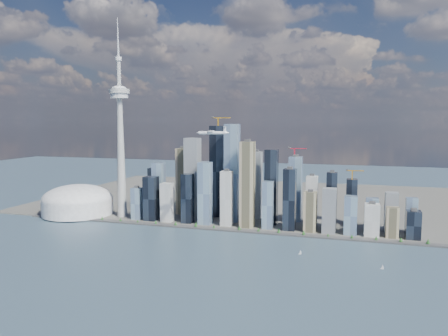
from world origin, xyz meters
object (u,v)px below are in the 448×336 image
(airplane, at_px, (213,132))
(sailboat_west, at_px, (300,253))
(needle_tower, at_px, (120,134))
(dome_stadium, at_px, (78,202))
(sailboat_east, at_px, (382,267))

(airplane, relative_size, sailboat_west, 7.41)
(airplane, distance_m, sailboat_west, 331.13)
(needle_tower, bearing_deg, sailboat_west, -21.02)
(dome_stadium, distance_m, sailboat_west, 695.87)
(needle_tower, xyz_separation_m, sailboat_east, (684.92, -250.40, -232.55))
(airplane, bearing_deg, needle_tower, 142.73)
(dome_stadium, relative_size, sailboat_west, 19.93)
(needle_tower, bearing_deg, dome_stadium, -175.91)
(sailboat_west, distance_m, sailboat_east, 164.32)
(dome_stadium, distance_m, airplane, 515.79)
(airplane, height_order, sailboat_east, airplane)
(airplane, xyz_separation_m, sailboat_west, (212.31, -69.05, -244.55))
(needle_tower, height_order, sailboat_west, needle_tower)
(needle_tower, distance_m, airplane, 342.73)
(dome_stadium, bearing_deg, sailboat_east, -16.25)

